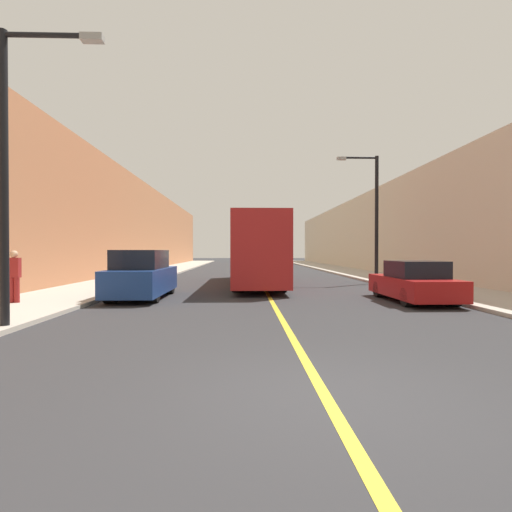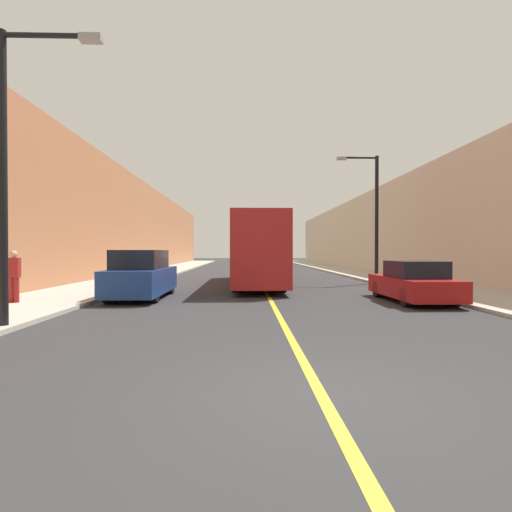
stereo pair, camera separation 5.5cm
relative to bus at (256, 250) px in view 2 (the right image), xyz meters
name	(u,v)px [view 2 (the right image)]	position (x,y,z in m)	size (l,w,h in m)	color
ground_plane	(323,399)	(0.31, -16.69, -1.85)	(200.00, 200.00, 0.00)	#2D2D30
sidewalk_left	(163,271)	(-7.74, 13.31, -1.79)	(3.78, 72.00, 0.12)	#B2AA9E
sidewalk_right	(347,271)	(8.37, 13.31, -1.79)	(3.78, 72.00, 0.12)	#B2AA9E
building_row_left	(118,226)	(-11.63, 13.31, 2.18)	(4.00, 72.00, 8.06)	#B2724C
building_row_right	(391,232)	(12.26, 13.31, 1.68)	(4.00, 72.00, 7.07)	beige
road_center_line	(255,272)	(0.31, 13.31, -1.85)	(0.16, 72.00, 0.01)	gold
bus	(256,250)	(0.00, 0.00, 0.00)	(2.42, 12.54, 3.48)	#AD1E1E
parked_suv_left	(142,276)	(-4.60, -6.10, -0.99)	(1.85, 4.82, 1.85)	navy
car_right_near	(413,283)	(5.40, -7.45, -1.19)	(1.83, 4.43, 1.47)	maroon
street_lamp_left	(12,157)	(-5.94, -12.29, 2.10)	(2.35, 0.24, 6.69)	black
street_lamp_right	(373,210)	(6.57, 0.64, 2.27)	(2.35, 0.24, 7.02)	black
pedestrian	(14,276)	(-8.24, -8.21, -0.84)	(0.38, 0.24, 1.72)	maroon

